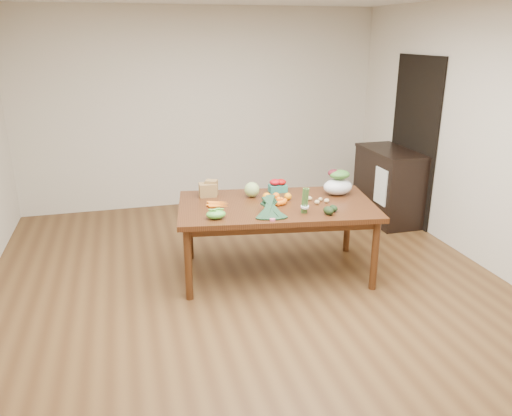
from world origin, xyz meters
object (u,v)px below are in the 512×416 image
object	(u,v)px
cabbage	(252,190)
mandarin_cluster	(279,200)
dining_table	(276,239)
asparagus_bundle	(305,201)
paper_bag	(208,189)
salad_bag	(338,184)
cabinet	(388,185)
kale_bunch	(271,209)

from	to	relation	value
cabbage	mandarin_cluster	size ratio (longest dim) A/B	0.86
dining_table	asparagus_bundle	bearing A→B (deg)	-54.17
paper_bag	salad_bag	bearing A→B (deg)	-12.55
paper_bag	dining_table	bearing A→B (deg)	-34.11
paper_bag	salad_bag	distance (m)	1.35
paper_bag	salad_bag	xyz separation A→B (m)	(1.32, -0.29, 0.04)
cabinet	paper_bag	distance (m)	2.62
asparagus_bundle	salad_bag	xyz separation A→B (m)	(0.53, 0.45, -0.01)
dining_table	mandarin_cluster	world-z (taller)	mandarin_cluster
cabinet	cabbage	distance (m)	2.26
cabinet	salad_bag	xyz separation A→B (m)	(-1.18, -1.02, 0.40)
cabinet	paper_bag	xyz separation A→B (m)	(-2.50, -0.72, 0.36)
dining_table	cabbage	distance (m)	0.56
dining_table	cabinet	distance (m)	2.20
paper_bag	mandarin_cluster	size ratio (longest dim) A/B	1.30
cabbage	mandarin_cluster	bearing A→B (deg)	-58.13
cabinet	kale_bunch	world-z (taller)	cabinet
kale_bunch	cabinet	bearing A→B (deg)	44.50
paper_bag	cabbage	size ratio (longest dim) A/B	1.51
cabinet	kale_bunch	xyz separation A→B (m)	(-2.05, -1.48, 0.36)
mandarin_cluster	asparagus_bundle	xyz separation A→B (m)	(0.16, -0.30, 0.08)
paper_bag	cabbage	bearing A→B (deg)	-17.31
dining_table	paper_bag	world-z (taller)	paper_bag
cabinet	salad_bag	distance (m)	1.61
cabinet	kale_bunch	bearing A→B (deg)	-144.04
paper_bag	mandarin_cluster	xyz separation A→B (m)	(0.63, -0.44, -0.04)
kale_bunch	paper_bag	bearing A→B (deg)	129.27
salad_bag	dining_table	bearing A→B (deg)	-170.11
asparagus_bundle	kale_bunch	bearing A→B (deg)	-169.36
cabinet	salad_bag	bearing A→B (deg)	-139.26
kale_bunch	cabbage	bearing A→B (deg)	100.11
cabinet	salad_bag	size ratio (longest dim) A/B	3.33
salad_bag	paper_bag	bearing A→B (deg)	167.45
mandarin_cluster	kale_bunch	world-z (taller)	kale_bunch
kale_bunch	asparagus_bundle	distance (m)	0.34
cabbage	cabinet	bearing A→B (deg)	22.63
dining_table	paper_bag	size ratio (longest dim) A/B	8.21
dining_table	cabinet	size ratio (longest dim) A/B	1.88
asparagus_bundle	dining_table	bearing A→B (deg)	125.83
cabinet	asparagus_bundle	distance (m)	2.29
paper_bag	cabbage	xyz separation A→B (m)	(0.43, -0.14, -0.01)
mandarin_cluster	cabbage	bearing A→B (deg)	121.87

